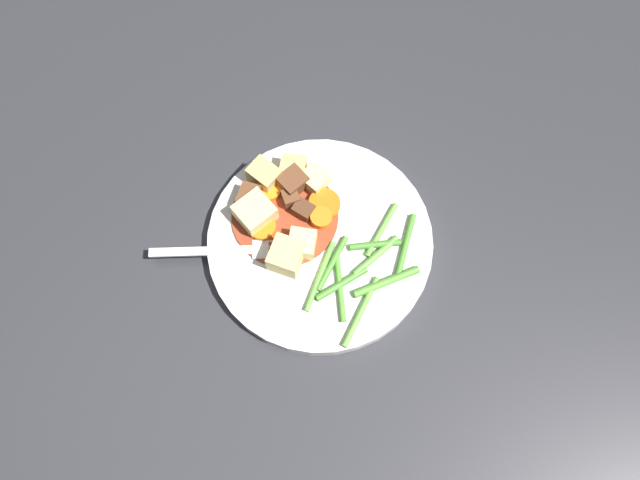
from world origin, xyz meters
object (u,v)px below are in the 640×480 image
dinner_plate (320,243)px  carrot_slice_2 (321,218)px  meat_chunk_2 (293,182)px  potato_chunk_0 (286,256)px  carrot_slice_3 (269,189)px  potato_chunk_2 (255,213)px  potato_chunk_4 (315,179)px  meat_chunk_3 (303,210)px  meat_chunk_0 (249,197)px  carrot_slice_0 (262,227)px  potato_chunk_5 (302,244)px  potato_chunk_3 (267,173)px  meat_chunk_1 (291,198)px  carrot_slice_1 (324,205)px  fork (233,250)px  potato_chunk_1 (293,171)px

dinner_plate → carrot_slice_2: 0.03m
meat_chunk_2 → dinner_plate: bearing=164.6°
potato_chunk_0 → carrot_slice_3: bearing=-26.0°
potato_chunk_2 → potato_chunk_4: 0.08m
potato_chunk_0 → potato_chunk_2: potato_chunk_0 is taller
potato_chunk_0 → meat_chunk_3: bearing=-58.5°
dinner_plate → meat_chunk_3: 0.04m
dinner_plate → meat_chunk_0: size_ratio=9.40×
potato_chunk_0 → carrot_slice_0: bearing=-3.6°
carrot_slice_0 → meat_chunk_3: meat_chunk_3 is taller
potato_chunk_5 → meat_chunk_3: size_ratio=1.32×
carrot_slice_2 → potato_chunk_3: potato_chunk_3 is taller
potato_chunk_4 → meat_chunk_3: (-0.02, 0.03, -0.00)m
carrot_slice_0 → potato_chunk_3: potato_chunk_3 is taller
potato_chunk_2 → meat_chunk_2: potato_chunk_2 is taller
potato_chunk_2 → meat_chunk_1: size_ratio=1.96×
potato_chunk_3 → potato_chunk_5: bearing=164.7°
meat_chunk_0 → carrot_slice_1: bearing=-136.1°
dinner_plate → potato_chunk_2: (0.07, 0.04, 0.02)m
potato_chunk_2 → meat_chunk_2: size_ratio=1.34×
potato_chunk_5 → carrot_slice_0: bearing=23.4°
potato_chunk_4 → fork: potato_chunk_4 is taller
dinner_plate → fork: 0.10m
potato_chunk_4 → meat_chunk_2: bearing=60.1°
potato_chunk_2 → potato_chunk_3: same height
carrot_slice_3 → potato_chunk_4: size_ratio=1.06×
potato_chunk_5 → meat_chunk_2: same height
carrot_slice_0 → carrot_slice_1: carrot_slice_1 is taller
dinner_plate → potato_chunk_4: bearing=-36.3°
carrot_slice_3 → meat_chunk_3: (-0.05, -0.01, 0.00)m
potato_chunk_1 → meat_chunk_2: meat_chunk_2 is taller
potato_chunk_3 → meat_chunk_1: potato_chunk_3 is taller
potato_chunk_3 → fork: 0.10m
potato_chunk_0 → fork: 0.06m
potato_chunk_2 → meat_chunk_1: potato_chunk_2 is taller
potato_chunk_0 → meat_chunk_0: size_ratio=1.33×
carrot_slice_1 → potato_chunk_5: (-0.02, 0.05, 0.01)m
carrot_slice_3 → potato_chunk_5: bearing=169.1°
carrot_slice_3 → fork: carrot_slice_3 is taller
potato_chunk_4 → carrot_slice_0: bearing=92.8°
carrot_slice_3 → dinner_plate: bearing=-176.3°
dinner_plate → carrot_slice_1: (0.03, -0.03, 0.02)m
potato_chunk_3 → meat_chunk_1: 0.04m
dinner_plate → potato_chunk_4: size_ratio=9.13×
dinner_plate → potato_chunk_5: size_ratio=8.76×
carrot_slice_3 → potato_chunk_1: bearing=-93.8°
carrot_slice_1 → carrot_slice_3: (0.06, 0.04, -0.00)m
carrot_slice_0 → meat_chunk_1: size_ratio=1.59×
carrot_slice_1 → potato_chunk_0: bearing=106.0°
carrot_slice_1 → potato_chunk_1: size_ratio=1.17×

